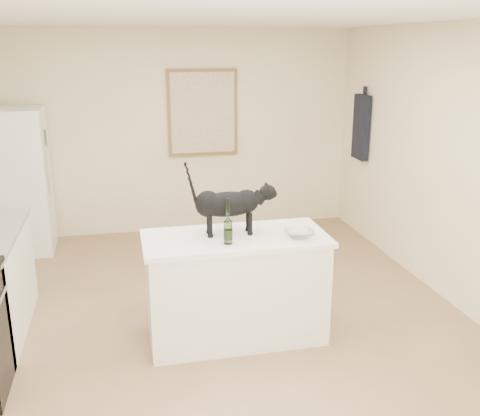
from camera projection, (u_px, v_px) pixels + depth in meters
name	position (u px, v px, depth m)	size (l,w,h in m)	color
floor	(220.00, 325.00, 4.87)	(5.50, 5.50, 0.00)	#95784F
ceiling	(216.00, 15.00, 4.13)	(5.50, 5.50, 0.00)	white
wall_back	(180.00, 133.00, 7.07)	(4.50, 4.50, 0.00)	beige
wall_front	(359.00, 368.00, 1.93)	(4.50, 4.50, 0.00)	beige
wall_right	(463.00, 170.00, 4.97)	(5.50, 5.50, 0.00)	beige
island_base	(235.00, 289.00, 4.58)	(1.44, 0.67, 0.86)	white
island_top	(235.00, 238.00, 4.45)	(1.50, 0.70, 0.04)	white
fridge	(19.00, 182.00, 6.42)	(0.68, 0.68, 1.70)	white
artwork_frame	(203.00, 113.00, 7.03)	(0.90, 0.03, 1.10)	brown
artwork_canvas	(203.00, 113.00, 7.02)	(0.82, 0.00, 1.02)	beige
hanging_garment	(361.00, 127.00, 6.84)	(0.08, 0.34, 0.80)	black
black_cat	(228.00, 207.00, 4.43)	(0.65, 0.20, 0.46)	black
wine_bottle	(228.00, 224.00, 4.23)	(0.07, 0.07, 0.32)	#325A24
glass_bowl	(299.00, 234.00, 4.40)	(0.24, 0.24, 0.06)	silver
fridge_paper	(45.00, 138.00, 6.36)	(0.01, 0.15, 0.20)	beige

